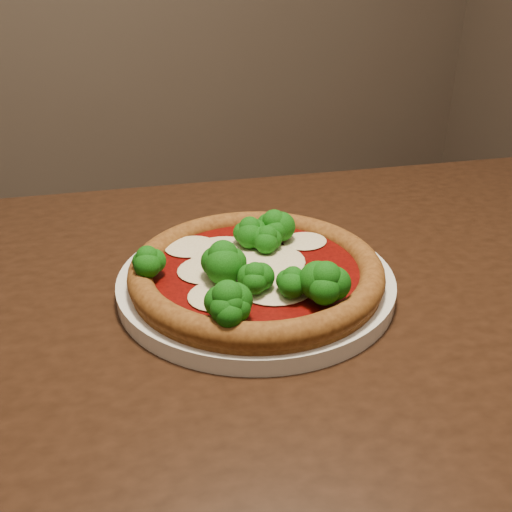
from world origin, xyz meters
name	(u,v)px	position (x,y,z in m)	size (l,w,h in m)	color
dining_table	(277,396)	(-0.09, 0.06, 0.65)	(1.27, 1.01, 0.75)	black
plate	(256,282)	(-0.09, 0.12, 0.76)	(0.29, 0.29, 0.02)	white
pizza	(255,269)	(-0.10, 0.10, 0.78)	(0.26, 0.26, 0.06)	brown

